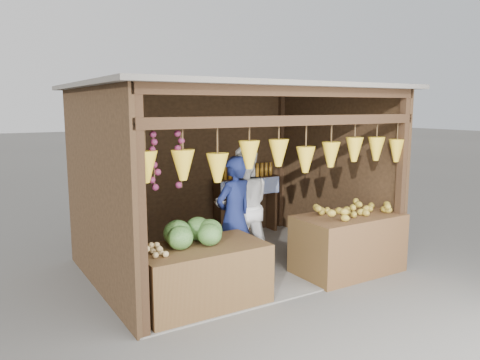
# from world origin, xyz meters

# --- Properties ---
(ground) EXTENTS (80.00, 80.00, 0.00)m
(ground) POSITION_xyz_m (0.00, 0.00, 0.00)
(ground) COLOR #514F49
(ground) RESTS_ON ground
(stall_structure) EXTENTS (4.30, 3.30, 2.66)m
(stall_structure) POSITION_xyz_m (-0.03, -0.04, 1.67)
(stall_structure) COLOR slate
(stall_structure) RESTS_ON ground
(back_shelf) EXTENTS (1.25, 0.32, 1.32)m
(back_shelf) POSITION_xyz_m (1.05, 1.28, 0.87)
(back_shelf) COLOR #382314
(back_shelf) RESTS_ON ground
(counter_left) EXTENTS (1.53, 0.85, 0.74)m
(counter_left) POSITION_xyz_m (-1.07, -1.05, 0.37)
(counter_left) COLOR #4D3119
(counter_left) RESTS_ON ground
(counter_right) EXTENTS (1.53, 0.85, 0.84)m
(counter_right) POSITION_xyz_m (1.24, -1.14, 0.42)
(counter_right) COLOR #4E361A
(counter_right) RESTS_ON ground
(stool) EXTENTS (0.29, 0.29, 0.27)m
(stool) POSITION_xyz_m (-1.53, 0.21, 0.13)
(stool) COLOR black
(stool) RESTS_ON ground
(man_standing) EXTENTS (0.69, 0.53, 1.70)m
(man_standing) POSITION_xyz_m (-0.22, -0.40, 0.85)
(man_standing) COLOR #151F51
(man_standing) RESTS_ON ground
(woman_standing) EXTENTS (1.04, 0.93, 1.78)m
(woman_standing) POSITION_xyz_m (0.13, -0.07, 0.89)
(woman_standing) COLOR white
(woman_standing) RESTS_ON ground
(vendor_seated) EXTENTS (0.55, 0.38, 1.07)m
(vendor_seated) POSITION_xyz_m (-1.53, 0.21, 0.80)
(vendor_seated) COLOR #582F23
(vendor_seated) RESTS_ON stool
(melon_pile) EXTENTS (1.00, 0.50, 0.32)m
(melon_pile) POSITION_xyz_m (-1.11, -0.97, 0.90)
(melon_pile) COLOR #154813
(melon_pile) RESTS_ON counter_left
(tanfruit_pile) EXTENTS (0.34, 0.40, 0.13)m
(tanfruit_pile) POSITION_xyz_m (-1.67, -1.08, 0.80)
(tanfruit_pile) COLOR tan
(tanfruit_pile) RESTS_ON counter_left
(mango_pile) EXTENTS (1.40, 0.64, 0.22)m
(mango_pile) POSITION_xyz_m (1.31, -1.14, 0.95)
(mango_pile) COLOR #BE6919
(mango_pile) RESTS_ON counter_right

